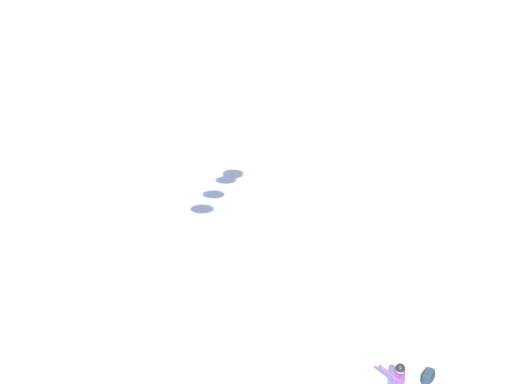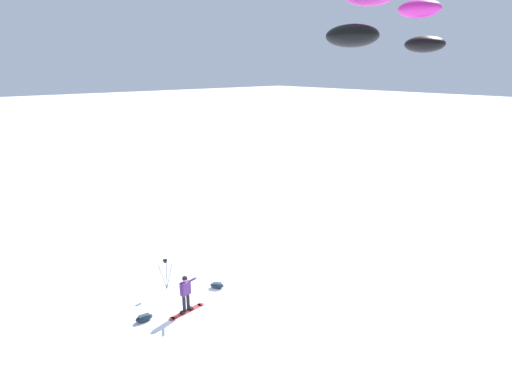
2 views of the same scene
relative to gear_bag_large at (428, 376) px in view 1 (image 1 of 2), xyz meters
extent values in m
cube|color=#592D72|center=(-0.51, -1.67, 0.93)|extent=(0.32, 0.44, 0.56)
sphere|color=tan|center=(-0.51, -1.67, 1.35)|extent=(0.22, 0.22, 0.22)
sphere|color=black|center=(-0.51, -1.67, 1.38)|extent=(0.23, 0.23, 0.23)
cylinder|color=#592D72|center=(-0.72, -1.89, 1.32)|extent=(0.52, 0.17, 0.40)
cylinder|color=#592D72|center=(-0.52, -1.47, 0.93)|extent=(0.09, 0.09, 0.56)
ellipsoid|color=#192833|center=(0.00, 0.00, -0.01)|extent=(0.42, 0.74, 0.27)
cube|color=#263A47|center=(0.00, 0.00, 0.09)|extent=(0.25, 0.44, 0.08)
camera|label=1|loc=(0.85, -12.25, 10.20)|focal=38.81mm
camera|label=2|loc=(-13.91, 6.13, 9.71)|focal=29.10mm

